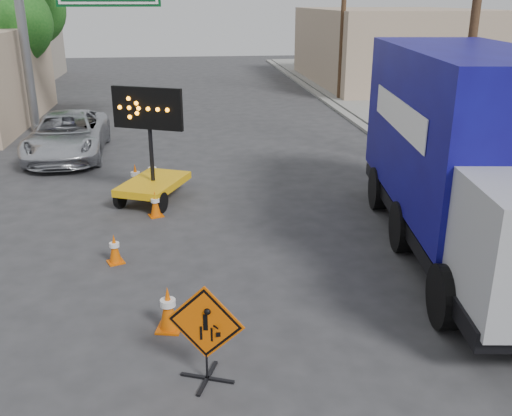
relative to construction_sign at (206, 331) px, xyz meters
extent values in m
plane|color=#2D2D30|center=(0.21, -0.72, -0.81)|extent=(100.00, 100.00, 0.00)
cube|color=gray|center=(7.41, 14.28, -0.75)|extent=(0.40, 60.00, 0.12)
cube|color=gray|center=(9.71, 14.28, -0.73)|extent=(4.00, 60.00, 0.15)
cube|color=tan|center=(13.21, 29.28, 1.49)|extent=(10.00, 14.00, 4.60)
cylinder|color=slate|center=(-6.29, 17.28, 2.59)|extent=(0.36, 0.36, 6.80)
cylinder|color=slate|center=(-8.29, 25.28, 3.69)|extent=(0.44, 0.44, 9.00)
cylinder|color=#49331F|center=(8.21, 9.28, 3.69)|extent=(0.26, 0.26, 9.00)
cylinder|color=#49331F|center=(8.21, 23.28, 3.69)|extent=(0.26, 0.26, 9.00)
cylinder|color=#49331F|center=(-7.79, 21.28, 0.82)|extent=(0.28, 0.28, 3.25)
sphere|color=#174E16|center=(-7.79, 21.28, 3.37)|extent=(3.71, 3.71, 3.71)
cylinder|color=#49331F|center=(-8.79, 29.28, 0.98)|extent=(0.28, 0.28, 3.58)
sphere|color=#174E16|center=(-8.79, 29.28, 3.80)|extent=(4.10, 4.10, 4.10)
cube|color=black|center=(0.00, 0.00, -0.79)|extent=(0.78, 0.35, 0.04)
cube|color=black|center=(0.00, 0.00, -0.79)|extent=(0.35, 0.78, 0.04)
cylinder|color=black|center=(0.00, 0.00, -0.49)|extent=(0.03, 0.03, 0.63)
cube|color=#DB5604|center=(0.00, 0.00, 0.14)|extent=(1.08, 0.44, 1.15)
cube|color=black|center=(0.00, 0.00, 0.14)|extent=(1.00, 0.40, 1.07)
cube|color=#E2A40C|center=(-1.08, 8.00, -0.32)|extent=(2.08, 2.51, 0.20)
cylinder|color=black|center=(-1.08, 8.00, 0.93)|extent=(0.11, 0.11, 2.39)
cube|color=black|center=(-1.08, 8.00, 1.74)|extent=(1.83, 0.90, 1.08)
imported|color=silver|center=(-4.22, 13.13, -0.05)|extent=(2.68, 5.50, 1.51)
cube|color=black|center=(5.66, 3.64, -0.14)|extent=(3.82, 9.13, 0.33)
cube|color=#0C0757|center=(5.66, 4.52, 1.79)|extent=(3.66, 7.17, 3.32)
cube|color=#DB5604|center=(-0.57, 1.42, -0.79)|extent=(0.48, 0.48, 0.03)
cone|color=#DB5604|center=(-0.57, 1.42, -0.39)|extent=(0.31, 0.31, 0.76)
cylinder|color=silver|center=(-0.57, 1.42, -0.30)|extent=(0.26, 0.26, 0.11)
cube|color=#DB5604|center=(-1.73, 4.16, -0.79)|extent=(0.42, 0.42, 0.03)
cone|color=#DB5604|center=(-1.73, 4.16, -0.47)|extent=(0.25, 0.25, 0.61)
cylinder|color=silver|center=(-1.73, 4.16, -0.40)|extent=(0.21, 0.21, 0.09)
cube|color=#DB5604|center=(-0.99, 6.81, -0.79)|extent=(0.43, 0.43, 0.03)
cone|color=#DB5604|center=(-0.99, 6.81, -0.46)|extent=(0.26, 0.26, 0.64)
cylinder|color=silver|center=(-0.99, 6.81, -0.38)|extent=(0.22, 0.22, 0.09)
cube|color=#DB5604|center=(-1.63, 8.93, -0.79)|extent=(0.44, 0.44, 0.03)
cone|color=#DB5604|center=(-1.63, 8.93, -0.39)|extent=(0.32, 0.32, 0.77)
cylinder|color=silver|center=(-1.63, 8.93, -0.30)|extent=(0.26, 0.26, 0.11)
cube|color=#DB5604|center=(-1.17, 9.50, -0.79)|extent=(0.45, 0.45, 0.03)
cone|color=#DB5604|center=(-1.17, 9.50, -0.42)|extent=(0.29, 0.29, 0.71)
cylinder|color=silver|center=(-1.17, 9.50, -0.34)|extent=(0.24, 0.24, 0.10)
camera|label=1|loc=(-0.17, -6.96, 4.41)|focal=40.00mm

